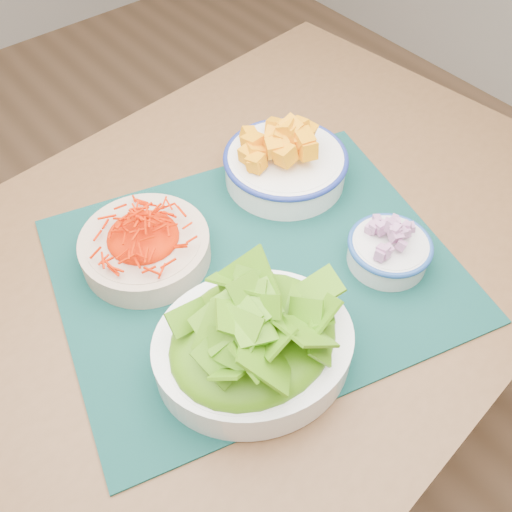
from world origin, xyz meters
The scene contains 7 objects.
ground centered at (0.00, 0.00, 0.00)m, with size 4.00×4.00×0.00m, color #956B48.
table centered at (-0.06, -0.27, 0.66)m, with size 1.39×1.00×0.75m.
placemat centered at (-0.06, -0.31, 0.75)m, with size 0.61×0.50×0.00m, color #072927.
carrot_bowl centered at (-0.18, -0.18, 0.79)m, with size 0.21×0.21×0.08m.
squash_bowl centered at (0.12, -0.18, 0.80)m, with size 0.25×0.25×0.11m.
lettuce_bowl centered at (-0.17, -0.44, 0.82)m, with size 0.35×0.32×0.13m.
onion_bowl centered at (0.11, -0.43, 0.79)m, with size 0.17×0.17×0.07m.
Camera 1 is at (-0.42, -0.76, 1.47)m, focal length 40.00 mm.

